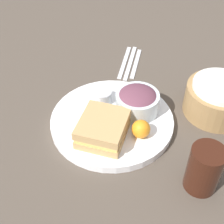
{
  "coord_description": "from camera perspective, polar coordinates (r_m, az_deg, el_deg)",
  "views": [
    {
      "loc": [
        0.52,
        0.18,
        0.56
      ],
      "look_at": [
        0.0,
        0.0,
        0.04
      ],
      "focal_mm": 50.0,
      "sensor_mm": 36.0,
      "label": 1
    }
  ],
  "objects": [
    {
      "name": "drink_glass",
      "position": [
        0.65,
        16.5,
        -9.95
      ],
      "size": [
        0.07,
        0.07,
        0.11
      ],
      "primitive_type": "cylinder",
      "color": "#38190F",
      "rests_on": "ground_plane"
    },
    {
      "name": "sandwich",
      "position": [
        0.71,
        -1.47,
        -3.05
      ],
      "size": [
        0.12,
        0.11,
        0.05
      ],
      "color": "tan",
      "rests_on": "plate"
    },
    {
      "name": "ground_plane",
      "position": [
        0.78,
        0.0,
        -2.15
      ],
      "size": [
        4.0,
        4.0,
        0.0
      ],
      "primitive_type": "plane",
      "color": "#4C4238"
    },
    {
      "name": "spoon",
      "position": [
        0.98,
        4.4,
        8.9
      ],
      "size": [
        0.16,
        0.03,
        0.01
      ],
      "primitive_type": "cube",
      "rotation": [
        0.0,
        0.0,
        3.26
      ],
      "color": "silver",
      "rests_on": "ground_plane"
    },
    {
      "name": "fork",
      "position": [
        0.99,
        2.31,
        9.17
      ],
      "size": [
        0.18,
        0.03,
        0.01
      ],
      "primitive_type": "cube",
      "rotation": [
        0.0,
        0.0,
        3.26
      ],
      "color": "silver",
      "rests_on": "ground_plane"
    },
    {
      "name": "orange_wedge",
      "position": [
        0.71,
        5.31,
        -3.11
      ],
      "size": [
        0.04,
        0.04,
        0.04
      ],
      "primitive_type": "sphere",
      "color": "orange",
      "rests_on": "plate"
    },
    {
      "name": "bread_basket",
      "position": [
        0.83,
        18.82,
        2.33
      ],
      "size": [
        0.17,
        0.17,
        0.09
      ],
      "color": "#997547",
      "rests_on": "ground_plane"
    },
    {
      "name": "knife",
      "position": [
        0.99,
        3.35,
        9.04
      ],
      "size": [
        0.19,
        0.03,
        0.01
      ],
      "primitive_type": "cube",
      "rotation": [
        0.0,
        0.0,
        3.26
      ],
      "color": "silver",
      "rests_on": "ground_plane"
    },
    {
      "name": "salad_bowl",
      "position": [
        0.77,
        4.65,
        2.08
      ],
      "size": [
        0.11,
        0.11,
        0.06
      ],
      "color": "silver",
      "rests_on": "plate"
    },
    {
      "name": "plate",
      "position": [
        0.77,
        0.0,
        -1.62
      ],
      "size": [
        0.3,
        0.3,
        0.02
      ],
      "primitive_type": "cylinder",
      "color": "white",
      "rests_on": "ground_plane"
    },
    {
      "name": "dressing_cup",
      "position": [
        0.8,
        -1.71,
        2.8
      ],
      "size": [
        0.05,
        0.05,
        0.03
      ],
      "primitive_type": "cylinder",
      "color": "#B7B7BC",
      "rests_on": "plate"
    }
  ]
}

